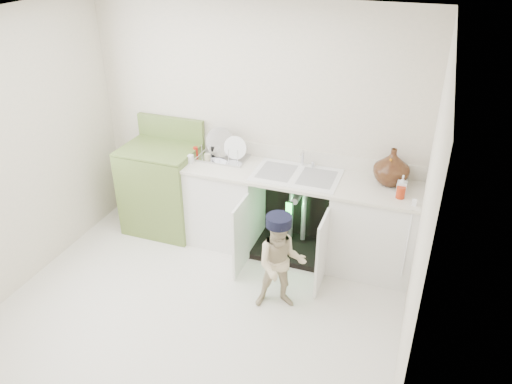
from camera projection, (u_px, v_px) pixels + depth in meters
ground at (198, 311)px, 4.50m from camera, size 3.50×3.50×0.00m
room_shell at (189, 189)px, 3.90m from camera, size 6.00×5.50×1.26m
counter_run at (298, 212)px, 5.09m from camera, size 2.44×1.02×1.25m
avocado_stove at (163, 187)px, 5.52m from camera, size 0.79×0.65×1.22m
repair_worker at (281, 262)px, 4.35m from camera, size 0.54×0.77×0.93m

